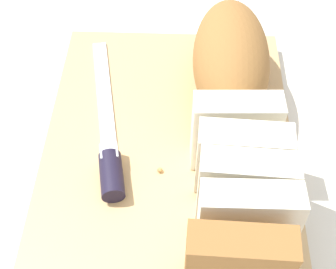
{
  "coord_description": "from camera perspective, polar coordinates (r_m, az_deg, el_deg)",
  "views": [
    {
      "loc": [
        0.32,
        0.02,
        0.46
      ],
      "look_at": [
        0.0,
        0.0,
        0.06
      ],
      "focal_mm": 50.29,
      "sensor_mm": 36.0,
      "label": 1
    }
  ],
  "objects": [
    {
      "name": "ground_plane",
      "position": [
        0.56,
        0.0,
        -3.47
      ],
      "size": [
        3.0,
        3.0,
        0.0
      ],
      "primitive_type": "plane",
      "color": "silver"
    },
    {
      "name": "cutting_board",
      "position": [
        0.55,
        0.0,
        -2.72
      ],
      "size": [
        0.42,
        0.3,
        0.03
      ],
      "primitive_type": "cube",
      "rotation": [
        0.0,
        0.0,
        0.04
      ],
      "color": "tan",
      "rests_on": "ground_plane"
    },
    {
      "name": "bread_loaf",
      "position": [
        0.52,
        8.05,
        3.05
      ],
      "size": [
        0.37,
        0.11,
        0.1
      ],
      "rotation": [
        0.0,
        0.0,
        0.03
      ],
      "color": "#996633",
      "rests_on": "cutting_board"
    },
    {
      "name": "bread_knife",
      "position": [
        0.53,
        -7.09,
        -2.41
      ],
      "size": [
        0.25,
        0.08,
        0.03
      ],
      "rotation": [
        0.0,
        0.0,
        3.37
      ],
      "color": "silver",
      "rests_on": "cutting_board"
    },
    {
      "name": "crumb_near_knife",
      "position": [
        0.54,
        3.45,
        -2.77
      ],
      "size": [
        0.0,
        0.0,
        0.0
      ],
      "primitive_type": "sphere",
      "color": "tan",
      "rests_on": "cutting_board"
    },
    {
      "name": "crumb_near_loaf",
      "position": [
        0.53,
        3.63,
        -3.66
      ],
      "size": [
        0.01,
        0.01,
        0.01
      ],
      "primitive_type": "sphere",
      "color": "tan",
      "rests_on": "cutting_board"
    },
    {
      "name": "crumb_stray_left",
      "position": [
        0.52,
        -0.99,
        -4.34
      ],
      "size": [
        0.01,
        0.01,
        0.01
      ],
      "primitive_type": "sphere",
      "color": "tan",
      "rests_on": "cutting_board"
    }
  ]
}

